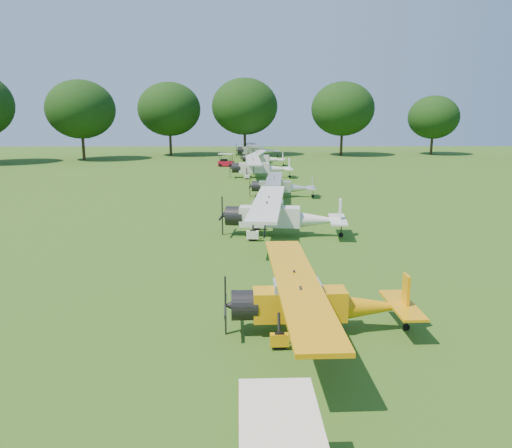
% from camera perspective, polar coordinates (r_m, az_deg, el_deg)
% --- Properties ---
extents(ground, '(160.00, 160.00, 0.00)m').
position_cam_1_polar(ground, '(30.05, 1.54, -1.22)').
color(ground, '#234E13').
rests_on(ground, ground).
extents(tree_belt, '(137.36, 130.27, 14.52)m').
position_cam_1_polar(tree_belt, '(29.70, 8.74, 14.10)').
color(tree_belt, '#322513').
rests_on(tree_belt, ground).
extents(aircraft_2, '(6.42, 10.21, 2.01)m').
position_cam_1_polar(aircraft_2, '(16.75, 6.65, -8.52)').
color(aircraft_2, orange).
rests_on(aircraft_2, ground).
extents(aircraft_3, '(7.47, 11.89, 2.34)m').
position_cam_1_polar(aircraft_3, '(29.49, 2.65, 1.22)').
color(aircraft_3, silver).
rests_on(aircraft_3, ground).
extents(aircraft_4, '(5.79, 9.23, 1.82)m').
position_cam_1_polar(aircraft_4, '(43.40, 2.78, 4.50)').
color(aircraft_4, silver).
rests_on(aircraft_4, ground).
extents(aircraft_5, '(7.12, 11.31, 2.23)m').
position_cam_1_polar(aircraft_5, '(56.32, 0.32, 6.64)').
color(aircraft_5, silver).
rests_on(aircraft_5, ground).
extents(aircraft_6, '(6.19, 9.80, 1.92)m').
position_cam_1_polar(aircraft_6, '(69.55, 0.66, 7.63)').
color(aircraft_6, silver).
rests_on(aircraft_6, ground).
extents(aircraft_7, '(7.19, 11.46, 2.25)m').
position_cam_1_polar(aircraft_7, '(82.89, 0.01, 8.57)').
color(aircraft_7, silver).
rests_on(aircraft_7, ground).
extents(golf_cart, '(2.21, 1.58, 1.73)m').
position_cam_1_polar(golf_cart, '(68.40, -3.47, 7.07)').
color(golf_cart, '#A30B20').
rests_on(golf_cart, ground).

